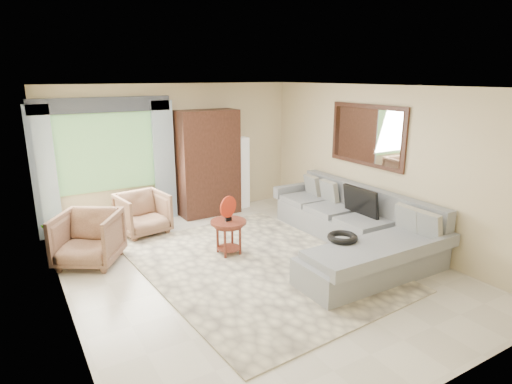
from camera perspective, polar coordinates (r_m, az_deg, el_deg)
ground at (r=6.39m, az=-0.32°, el=-10.15°), size 6.00×6.00×0.00m
area_rug at (r=6.46m, az=0.03°, el=-9.76°), size 3.25×4.19×0.02m
sectional_sofa at (r=7.16m, az=12.86°, el=-5.22°), size 2.30×3.46×0.90m
tv_screen at (r=7.30m, az=13.77°, el=-1.25°), size 0.14×0.74×0.48m
garden_hose at (r=6.16m, az=11.45°, el=-5.95°), size 0.43×0.43×0.09m
coffee_table at (r=6.75m, az=-3.66°, el=-6.00°), size 0.56×0.56×0.56m
red_disc at (r=6.59m, az=-3.73°, el=-1.97°), size 0.33×0.14×0.34m
armchair_left at (r=6.86m, az=-21.45°, el=-5.80°), size 1.19×1.20×0.80m
armchair_right at (r=7.87m, az=-14.84°, el=-2.79°), size 0.90×0.92×0.74m
potted_plant at (r=8.00m, az=-25.26°, el=-4.48°), size 0.44×0.38×0.48m
armoire at (r=8.61m, az=-6.40°, el=3.85°), size 1.20×0.55×2.10m
floor_lamp at (r=9.08m, az=-1.91°, el=2.59°), size 0.24×0.24×1.50m
window at (r=8.21m, az=-19.41°, el=5.00°), size 1.80×0.04×1.40m
curtain_left at (r=8.03m, az=-26.44°, el=2.22°), size 0.40×0.08×2.30m
curtain_right at (r=8.43m, az=-12.15°, el=4.05°), size 0.40×0.08×2.30m
valance at (r=8.04m, az=-19.85°, el=10.89°), size 2.40×0.12×0.26m
wall_mirror at (r=7.64m, az=14.52°, el=7.33°), size 0.05×1.70×1.05m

